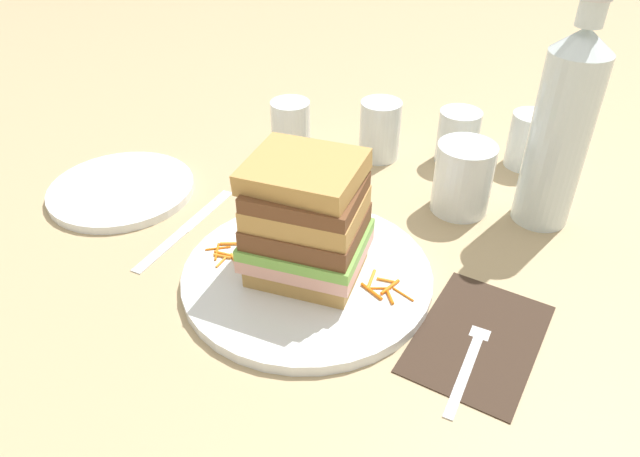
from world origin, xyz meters
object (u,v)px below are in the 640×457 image
knife (183,230)px  juice_glass (462,182)px  main_plate (308,274)px  napkin_dark (478,338)px  empty_tumbler_2 (528,140)px  sandwich (307,221)px  empty_tumbler_1 (291,128)px  side_plate (122,190)px  empty_tumbler_0 (380,130)px  empty_tumbler_3 (458,137)px  water_bottle (561,128)px  fork (473,351)px

knife → juice_glass: bearing=35.8°
main_plate → napkin_dark: 0.20m
juice_glass → empty_tumbler_2: (0.05, 0.16, -0.00)m
main_plate → napkin_dark: size_ratio=1.66×
sandwich → knife: 0.21m
empty_tumbler_1 → empty_tumbler_2: empty_tumbler_1 is taller
knife → juice_glass: juice_glass is taller
side_plate → main_plate: bearing=-7.3°
knife → empty_tumbler_2: (0.36, 0.38, 0.04)m
empty_tumbler_0 → empty_tumbler_3: 0.12m
main_plate → knife: 0.19m
napkin_dark → side_plate: side_plate is taller
juice_glass → sandwich: bearing=-116.8°
water_bottle → empty_tumbler_1: size_ratio=3.48×
empty_tumbler_1 → main_plate: bearing=-56.7°
water_bottle → knife: bearing=-148.7°
main_plate → juice_glass: size_ratio=2.99×
side_plate → water_bottle: bearing=21.4°
napkin_dark → side_plate: bearing=175.1°
sandwich → napkin_dark: sandwich is taller
juice_glass → side_plate: size_ratio=0.48×
knife → empty_tumbler_1: 0.26m
empty_tumbler_0 → side_plate: 0.39m
empty_tumbler_2 → side_plate: empty_tumbler_2 is taller
knife → empty_tumbler_2: size_ratio=2.39×
empty_tumbler_2 → empty_tumbler_3: (-0.10, -0.04, -0.00)m
fork → empty_tumbler_1: (-0.37, 0.29, 0.04)m
main_plate → empty_tumbler_3: bearing=79.0°
napkin_dark → water_bottle: water_bottle is taller
empty_tumbler_1 → empty_tumbler_3: empty_tumbler_1 is taller
sandwich → water_bottle: (0.22, 0.25, 0.05)m
juice_glass → side_plate: juice_glass is taller
napkin_dark → empty_tumbler_0: size_ratio=1.91×
sandwich → fork: size_ratio=0.87×
main_plate → empty_tumbler_2: bearing=66.9°
knife → water_bottle: bearing=31.3°
empty_tumbler_3 → side_plate: size_ratio=0.41×
napkin_dark → empty_tumbler_0: 0.40m
napkin_dark → knife: 0.39m
napkin_dark → empty_tumbler_1: bearing=144.8°
empty_tumbler_2 → empty_tumbler_1: bearing=-159.0°
fork → juice_glass: 0.27m
water_bottle → empty_tumbler_2: 0.17m
fork → knife: fork is taller
main_plate → napkin_dark: (0.20, -0.00, -0.01)m
napkin_dark → empty_tumbler_3: 0.38m
side_plate → empty_tumbler_3: bearing=38.3°
knife → juice_glass: (0.30, 0.22, 0.04)m
sandwich → side_plate: (-0.32, 0.04, -0.08)m
napkin_dark → sandwich: bearing=178.9°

